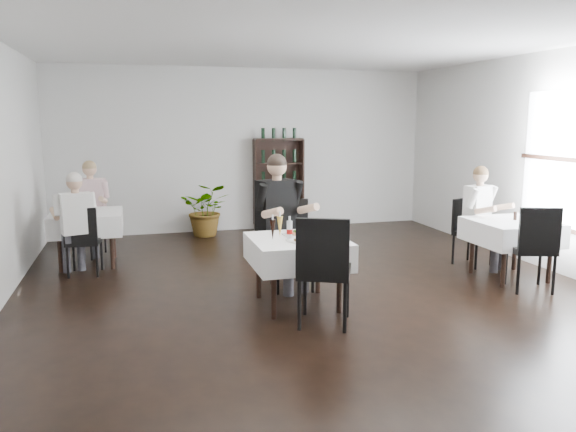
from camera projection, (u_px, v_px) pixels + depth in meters
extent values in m
plane|color=black|center=(322.00, 302.00, 6.43)|extent=(9.00, 9.00, 0.00)
plane|color=white|center=(325.00, 30.00, 5.92)|extent=(9.00, 9.00, 0.00)
plane|color=silver|center=(245.00, 150.00, 10.45)|extent=(7.00, 0.00, 7.00)
cube|color=black|center=(279.00, 224.00, 10.67)|extent=(0.90, 0.28, 0.20)
cylinder|color=black|center=(274.00, 286.00, 5.85)|extent=(0.06, 0.06, 0.71)
cylinder|color=black|center=(259.00, 268.00, 6.54)|extent=(0.06, 0.06, 0.71)
cylinder|color=black|center=(340.00, 281.00, 6.04)|extent=(0.06, 0.06, 0.71)
cylinder|color=black|center=(318.00, 264.00, 6.73)|extent=(0.06, 0.06, 0.71)
cube|color=black|center=(298.00, 242.00, 6.23)|extent=(0.85, 0.85, 0.04)
cube|color=white|center=(298.00, 251.00, 6.25)|extent=(1.03, 1.03, 0.30)
cylinder|color=black|center=(60.00, 247.00, 7.62)|extent=(0.06, 0.06, 0.71)
cylinder|color=black|center=(65.00, 237.00, 8.27)|extent=(0.06, 0.06, 0.71)
cylinder|color=black|center=(112.00, 244.00, 7.80)|extent=(0.06, 0.06, 0.71)
cylinder|color=black|center=(113.00, 235.00, 8.45)|extent=(0.06, 0.06, 0.71)
cube|color=black|center=(86.00, 215.00, 7.97)|extent=(0.80, 0.80, 0.04)
cube|color=white|center=(87.00, 222.00, 7.99)|extent=(0.98, 0.98, 0.30)
cylinder|color=black|center=(504.00, 260.00, 6.95)|extent=(0.06, 0.06, 0.71)
cylinder|color=black|center=(472.00, 248.00, 7.60)|extent=(0.06, 0.06, 0.71)
cylinder|color=black|center=(550.00, 256.00, 7.13)|extent=(0.06, 0.06, 0.71)
cylinder|color=black|center=(515.00, 245.00, 7.78)|extent=(0.06, 0.06, 0.71)
cube|color=black|center=(512.00, 224.00, 7.30)|extent=(0.80, 0.80, 0.04)
cube|color=white|center=(511.00, 232.00, 7.32)|extent=(0.98, 0.98, 0.30)
imported|color=#1E541C|center=(207.00, 209.00, 10.02)|extent=(1.03, 0.95, 0.95)
cylinder|color=black|center=(278.00, 274.00, 6.68)|extent=(0.04, 0.04, 0.49)
cylinder|color=black|center=(272.00, 265.00, 7.10)|extent=(0.04, 0.04, 0.49)
cylinder|color=black|center=(313.00, 273.00, 6.76)|extent=(0.04, 0.04, 0.49)
cylinder|color=black|center=(305.00, 264.00, 7.18)|extent=(0.04, 0.04, 0.49)
cube|color=black|center=(292.00, 247.00, 6.88)|extent=(0.53, 0.53, 0.08)
cube|color=black|center=(288.00, 220.00, 7.05)|extent=(0.50, 0.09, 0.54)
cylinder|color=black|center=(347.00, 294.00, 5.92)|extent=(0.04, 0.04, 0.52)
cylinder|color=black|center=(345.00, 308.00, 5.48)|extent=(0.04, 0.04, 0.52)
cylinder|color=black|center=(305.00, 292.00, 5.99)|extent=(0.04, 0.04, 0.52)
cylinder|color=black|center=(299.00, 305.00, 5.55)|extent=(0.04, 0.04, 0.52)
cube|color=black|center=(324.00, 271.00, 5.68)|extent=(0.69, 0.69, 0.08)
cube|color=black|center=(323.00, 247.00, 5.40)|extent=(0.50, 0.27, 0.56)
cylinder|color=black|center=(91.00, 247.00, 8.30)|extent=(0.03, 0.03, 0.41)
cylinder|color=black|center=(82.00, 243.00, 8.57)|extent=(0.03, 0.03, 0.41)
cylinder|color=black|center=(114.00, 243.00, 8.53)|extent=(0.03, 0.03, 0.41)
cylinder|color=black|center=(105.00, 240.00, 8.80)|extent=(0.03, 0.03, 0.41)
cube|color=black|center=(97.00, 228.00, 8.51)|extent=(0.55, 0.55, 0.06)
cube|color=black|center=(92.00, 211.00, 8.61)|extent=(0.39, 0.21, 0.45)
cylinder|color=black|center=(102.00, 255.00, 7.78)|extent=(0.03, 0.03, 0.43)
cylinder|color=black|center=(97.00, 262.00, 7.42)|extent=(0.03, 0.03, 0.43)
cylinder|color=black|center=(74.00, 256.00, 7.72)|extent=(0.03, 0.03, 0.43)
cylinder|color=black|center=(68.00, 263.00, 7.36)|extent=(0.03, 0.03, 0.43)
cube|color=black|center=(84.00, 241.00, 7.53)|extent=(0.47, 0.47, 0.06)
cube|color=black|center=(80.00, 226.00, 7.30)|extent=(0.43, 0.09, 0.46)
cylinder|color=black|center=(476.00, 254.00, 7.80)|extent=(0.03, 0.03, 0.43)
cylinder|color=black|center=(453.00, 250.00, 8.09)|extent=(0.03, 0.03, 0.43)
cylinder|color=black|center=(491.00, 251.00, 8.03)|extent=(0.03, 0.03, 0.43)
cylinder|color=black|center=(468.00, 246.00, 8.32)|extent=(0.03, 0.03, 0.43)
cube|color=black|center=(473.00, 233.00, 8.02)|extent=(0.57, 0.57, 0.07)
cube|color=black|center=(462.00, 214.00, 8.12)|extent=(0.42, 0.21, 0.47)
cylinder|color=black|center=(540.00, 266.00, 7.08)|extent=(0.04, 0.04, 0.48)
cylinder|color=black|center=(554.00, 275.00, 6.67)|extent=(0.04, 0.04, 0.48)
cylinder|color=black|center=(506.00, 266.00, 7.10)|extent=(0.04, 0.04, 0.48)
cylinder|color=black|center=(518.00, 275.00, 6.69)|extent=(0.04, 0.04, 0.48)
cube|color=black|center=(531.00, 249.00, 6.84)|extent=(0.60, 0.60, 0.07)
cube|color=black|center=(540.00, 230.00, 6.57)|extent=(0.48, 0.19, 0.52)
cube|color=#3C3B43|center=(278.00, 240.00, 6.74)|extent=(0.32, 0.51, 0.16)
cylinder|color=#3C3B43|center=(288.00, 273.00, 6.63)|extent=(0.13, 0.13, 0.56)
cube|color=#3C3B43|center=(294.00, 237.00, 6.87)|extent=(0.32, 0.51, 0.16)
cylinder|color=#3C3B43|center=(304.00, 270.00, 6.76)|extent=(0.13, 0.13, 0.56)
cube|color=black|center=(276.00, 205.00, 6.91)|extent=(0.52, 0.40, 0.63)
cylinder|color=tan|center=(272.00, 213.00, 6.52)|extent=(0.21, 0.37, 0.18)
cylinder|color=tan|center=(308.00, 209.00, 6.82)|extent=(0.21, 0.37, 0.18)
sphere|color=tan|center=(277.00, 166.00, 6.81)|extent=(0.24, 0.24, 0.24)
sphere|color=black|center=(277.00, 164.00, 6.80)|extent=(0.24, 0.24, 0.24)
cube|color=#3C3B43|center=(83.00, 220.00, 8.53)|extent=(0.21, 0.44, 0.14)
cylinder|color=#3C3B43|center=(81.00, 243.00, 8.41)|extent=(0.11, 0.11, 0.49)
cube|color=#3C3B43|center=(96.00, 219.00, 8.55)|extent=(0.21, 0.44, 0.14)
cylinder|color=#3C3B43|center=(95.00, 242.00, 8.43)|extent=(0.11, 0.11, 0.49)
cube|color=beige|center=(91.00, 196.00, 8.67)|extent=(0.43, 0.28, 0.55)
cylinder|color=tan|center=(71.00, 200.00, 8.38)|extent=(0.13, 0.32, 0.16)
cylinder|color=tan|center=(103.00, 200.00, 8.43)|extent=(0.13, 0.32, 0.16)
sphere|color=tan|center=(89.00, 169.00, 8.58)|extent=(0.21, 0.21, 0.21)
sphere|color=olive|center=(89.00, 167.00, 8.57)|extent=(0.21, 0.21, 0.21)
cube|color=#3C3B43|center=(83.00, 234.00, 7.55)|extent=(0.25, 0.43, 0.14)
cylinder|color=#3C3B43|center=(81.00, 254.00, 7.75)|extent=(0.11, 0.11, 0.47)
cube|color=#3C3B43|center=(67.00, 236.00, 7.45)|extent=(0.25, 0.43, 0.14)
cylinder|color=#3C3B43|center=(66.00, 255.00, 7.65)|extent=(0.11, 0.11, 0.47)
cube|color=silver|center=(77.00, 213.00, 7.30)|extent=(0.43, 0.32, 0.53)
cylinder|color=tan|center=(89.00, 211.00, 7.63)|extent=(0.16, 0.31, 0.15)
cylinder|color=tan|center=(55.00, 214.00, 7.40)|extent=(0.16, 0.31, 0.15)
sphere|color=tan|center=(74.00, 182.00, 7.24)|extent=(0.20, 0.20, 0.20)
sphere|color=beige|center=(74.00, 180.00, 7.24)|extent=(0.20, 0.20, 0.20)
cube|color=#3C3B43|center=(484.00, 230.00, 7.74)|extent=(0.29, 0.44, 0.14)
cylinder|color=#3C3B43|center=(495.00, 255.00, 7.66)|extent=(0.11, 0.11, 0.49)
cube|color=#3C3B43|center=(492.00, 229.00, 7.87)|extent=(0.29, 0.44, 0.14)
cylinder|color=#3C3B43|center=(502.00, 253.00, 7.78)|extent=(0.11, 0.11, 0.49)
cube|color=silver|center=(478.00, 205.00, 7.89)|extent=(0.45, 0.36, 0.55)
cylinder|color=tan|center=(485.00, 210.00, 7.55)|extent=(0.20, 0.31, 0.15)
cylinder|color=tan|center=(504.00, 207.00, 7.83)|extent=(0.20, 0.31, 0.15)
sphere|color=tan|center=(481.00, 175.00, 7.81)|extent=(0.21, 0.21, 0.21)
sphere|color=brown|center=(481.00, 173.00, 7.80)|extent=(0.21, 0.21, 0.21)
cube|color=white|center=(294.00, 235.00, 6.37)|extent=(0.25, 0.25, 0.02)
cube|color=#523117|center=(292.00, 234.00, 6.34)|extent=(0.11, 0.10, 0.02)
sphere|color=#396C1C|center=(297.00, 231.00, 6.41)|extent=(0.05, 0.05, 0.05)
cube|color=#956743|center=(297.00, 234.00, 6.32)|extent=(0.09, 0.07, 0.02)
cube|color=white|center=(303.00, 241.00, 6.03)|extent=(0.34, 0.34, 0.02)
cube|color=#523117|center=(300.00, 240.00, 6.00)|extent=(0.14, 0.13, 0.03)
sphere|color=#396C1C|center=(307.00, 236.00, 6.08)|extent=(0.06, 0.06, 0.06)
cube|color=#956743|center=(306.00, 241.00, 5.97)|extent=(0.10, 0.08, 0.02)
cone|color=black|center=(273.00, 230.00, 6.12)|extent=(0.07, 0.07, 0.23)
cylinder|color=silver|center=(273.00, 217.00, 6.10)|extent=(0.02, 0.02, 0.06)
cone|color=gold|center=(280.00, 227.00, 6.26)|extent=(0.07, 0.07, 0.24)
cylinder|color=silver|center=(280.00, 214.00, 6.23)|extent=(0.02, 0.02, 0.06)
cylinder|color=silver|center=(290.00, 230.00, 6.14)|extent=(0.06, 0.06, 0.21)
cylinder|color=#A30C09|center=(290.00, 232.00, 6.15)|extent=(0.07, 0.07, 0.05)
cylinder|color=silver|center=(290.00, 219.00, 6.12)|extent=(0.02, 0.02, 0.05)
cube|color=black|center=(332.00, 240.00, 6.10)|extent=(0.20, 0.17, 0.01)
cylinder|color=silver|center=(330.00, 239.00, 6.10)|extent=(0.05, 0.19, 0.01)
cylinder|color=silver|center=(333.00, 239.00, 6.11)|extent=(0.06, 0.19, 0.01)
cylinder|color=black|center=(515.00, 216.00, 7.33)|extent=(0.05, 0.05, 0.11)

